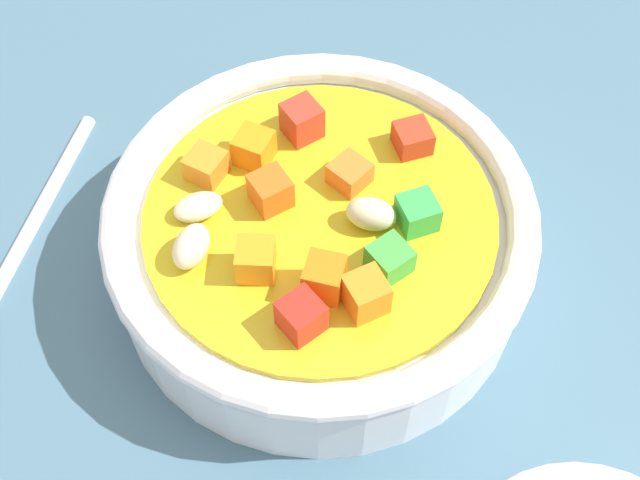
{
  "coord_description": "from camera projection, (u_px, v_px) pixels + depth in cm",
  "views": [
    {
      "loc": [
        8.53,
        21.16,
        36.55
      ],
      "look_at": [
        0.0,
        0.0,
        2.61
      ],
      "focal_mm": 46.93,
      "sensor_mm": 36.0,
      "label": 1
    }
  ],
  "objects": [
    {
      "name": "ground_plane",
      "position": [
        320.0,
        278.0,
        0.44
      ],
      "size": [
        140.0,
        140.0,
        2.0
      ],
      "primitive_type": "cube",
      "color": "#42667A"
    },
    {
      "name": "soup_bowl_main",
      "position": [
        320.0,
        235.0,
        0.41
      ],
      "size": [
        20.58,
        20.58,
        6.63
      ],
      "color": "white",
      "rests_on": "ground_plane"
    }
  ]
}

